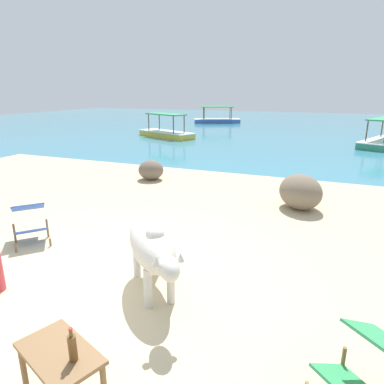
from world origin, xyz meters
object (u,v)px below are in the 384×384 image
(deck_chair_far, at_px, (30,220))
(boat_yellow, at_px, (166,132))
(boat_green, at_px, (382,140))
(low_bench_table, at_px, (60,359))
(cow, at_px, (152,245))
(bottle, at_px, (73,347))
(deck_chair_near, at_px, (368,366))
(boat_blue, at_px, (217,119))

(deck_chair_far, relative_size, boat_yellow, 0.24)
(boat_green, bearing_deg, low_bench_table, -171.57)
(deck_chair_far, bearing_deg, boat_green, 105.56)
(boat_green, bearing_deg, boat_yellow, 116.82)
(deck_chair_far, xyz_separation_m, boat_green, (6.86, 14.22, -0.13))
(deck_chair_far, height_order, boat_green, boat_green)
(cow, distance_m, bottle, 1.77)
(deck_chair_near, bearing_deg, boat_blue, -116.96)
(boat_yellow, bearing_deg, cow, -40.21)
(low_bench_table, bearing_deg, boat_blue, 125.88)
(bottle, relative_size, deck_chair_near, 0.32)
(cow, relative_size, deck_chair_near, 1.66)
(boat_yellow, distance_m, boat_blue, 9.44)
(bottle, bearing_deg, boat_blue, 105.47)
(boat_yellow, bearing_deg, deck_chair_near, -34.26)
(bottle, relative_size, deck_chair_far, 0.32)
(bottle, xyz_separation_m, boat_yellow, (-6.90, 15.71, -0.34))
(cow, distance_m, boat_green, 15.38)
(deck_chair_far, height_order, boat_yellow, boat_yellow)
(deck_chair_far, xyz_separation_m, boat_yellow, (-3.99, 13.39, -0.13))
(cow, relative_size, boat_green, 0.40)
(low_bench_table, bearing_deg, deck_chair_near, 41.26)
(boat_yellow, distance_m, boat_green, 10.88)
(low_bench_table, xyz_separation_m, deck_chair_near, (2.34, 0.87, -0.00))
(deck_chair_far, bearing_deg, boat_yellow, 147.88)
(cow, bearing_deg, deck_chair_near, 29.67)
(low_bench_table, distance_m, bottle, 0.27)
(cow, xyz_separation_m, deck_chair_far, (-2.68, 0.57, -0.26))
(cow, bearing_deg, boat_yellow, 164.67)
(cow, xyz_separation_m, deck_chair_near, (2.40, -0.85, -0.26))
(bottle, relative_size, boat_blue, 0.08)
(low_bench_table, distance_m, boat_yellow, 17.06)
(bottle, distance_m, deck_chair_far, 3.73)
(cow, height_order, boat_yellow, boat_yellow)
(cow, xyz_separation_m, bottle, (0.24, -1.75, -0.05))
(boat_yellow, bearing_deg, boat_green, 28.66)
(low_bench_table, bearing_deg, cow, 112.89)
(cow, distance_m, boat_blue, 24.35)
(deck_chair_near, relative_size, boat_yellow, 0.24)
(bottle, bearing_deg, deck_chair_near, 22.59)
(bottle, bearing_deg, cow, 97.76)
(boat_yellow, relative_size, boat_green, 1.00)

